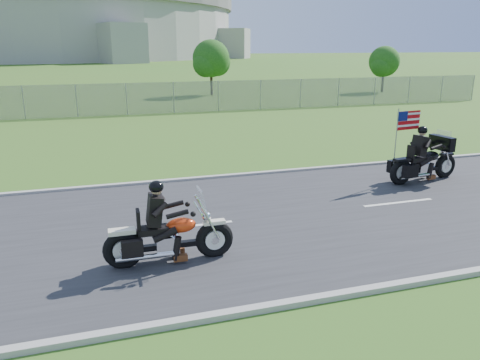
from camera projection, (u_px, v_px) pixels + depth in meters
name	position (u px, v px, depth m)	size (l,w,h in m)	color
ground	(265.00, 219.00, 12.07)	(420.00, 420.00, 0.00)	#425C1C
road	(265.00, 218.00, 12.06)	(120.00, 8.00, 0.04)	#28282B
curb_north	(224.00, 177.00, 15.77)	(120.00, 0.18, 0.12)	#9E9B93
curb_south	(344.00, 295.00, 8.34)	(120.00, 0.18, 0.12)	#9E9B93
fence	(77.00, 101.00, 28.70)	(60.00, 0.03, 2.00)	gray
stadium	(36.00, 9.00, 157.88)	(140.40, 140.40, 29.20)	#A3A099
tree_fence_near	(211.00, 60.00, 40.50)	(3.52, 3.28, 4.75)	#382316
tree_fence_far	(384.00, 63.00, 43.31)	(3.08, 2.87, 4.20)	#382316
motorcycle_lead	(168.00, 238.00, 9.50)	(2.68, 0.64, 1.80)	black
motorcycle_follow	(424.00, 163.00, 15.20)	(2.78, 1.02, 2.32)	black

